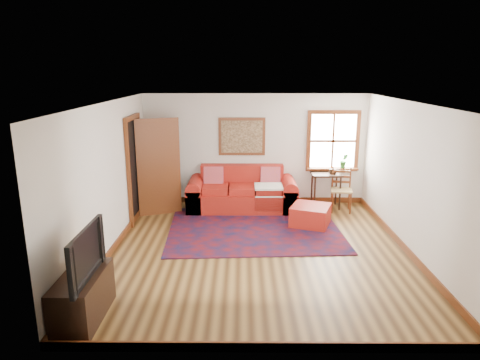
{
  "coord_description": "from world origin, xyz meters",
  "views": [
    {
      "loc": [
        -0.28,
        -6.81,
        3.0
      ],
      "look_at": [
        -0.33,
        0.6,
        1.09
      ],
      "focal_mm": 32.0,
      "sensor_mm": 36.0,
      "label": 1
    }
  ],
  "objects_px": {
    "media_cabinet": "(83,297)",
    "side_table": "(326,179)",
    "red_leather_sofa": "(242,195)",
    "ladder_back_chair": "(341,188)",
    "red_ottoman": "(310,215)"
  },
  "relations": [
    {
      "from": "media_cabinet",
      "to": "side_table",
      "type": "bearing_deg",
      "value": 49.54
    },
    {
      "from": "red_leather_sofa",
      "to": "side_table",
      "type": "height_order",
      "value": "red_leather_sofa"
    },
    {
      "from": "red_leather_sofa",
      "to": "media_cabinet",
      "type": "distance_m",
      "value": 4.8
    },
    {
      "from": "side_table",
      "to": "ladder_back_chair",
      "type": "distance_m",
      "value": 0.39
    },
    {
      "from": "red_ottoman",
      "to": "side_table",
      "type": "bearing_deg",
      "value": 86.6
    },
    {
      "from": "red_leather_sofa",
      "to": "red_ottoman",
      "type": "height_order",
      "value": "red_leather_sofa"
    },
    {
      "from": "media_cabinet",
      "to": "red_ottoman",
      "type": "bearing_deg",
      "value": 45.06
    },
    {
      "from": "red_leather_sofa",
      "to": "media_cabinet",
      "type": "bearing_deg",
      "value": -114.05
    },
    {
      "from": "side_table",
      "to": "media_cabinet",
      "type": "height_order",
      "value": "side_table"
    },
    {
      "from": "ladder_back_chair",
      "to": "red_ottoman",
      "type": "bearing_deg",
      "value": -130.4
    },
    {
      "from": "side_table",
      "to": "red_ottoman",
      "type": "bearing_deg",
      "value": -113.7
    },
    {
      "from": "ladder_back_chair",
      "to": "side_table",
      "type": "bearing_deg",
      "value": 143.74
    },
    {
      "from": "red_ottoman",
      "to": "ladder_back_chair",
      "type": "xyz_separation_m",
      "value": [
        0.8,
        0.95,
        0.31
      ]
    },
    {
      "from": "side_table",
      "to": "media_cabinet",
      "type": "relative_size",
      "value": 0.74
    },
    {
      "from": "red_leather_sofa",
      "to": "red_ottoman",
      "type": "xyz_separation_m",
      "value": [
        1.36,
        -1.06,
        -0.11
      ]
    }
  ]
}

